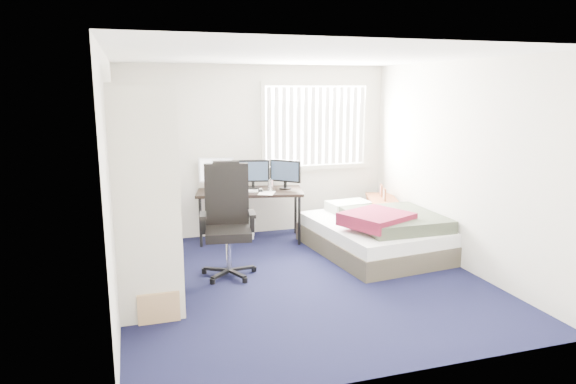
# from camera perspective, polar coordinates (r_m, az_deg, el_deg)

# --- Properties ---
(ground) EXTENTS (4.20, 4.20, 0.00)m
(ground) POSITION_cam_1_polar(r_m,az_deg,el_deg) (6.00, 1.66, -9.72)
(ground) COLOR black
(ground) RESTS_ON ground
(room_shell) EXTENTS (4.20, 4.20, 4.20)m
(room_shell) POSITION_cam_1_polar(r_m,az_deg,el_deg) (5.63, 1.75, 4.74)
(room_shell) COLOR silver
(room_shell) RESTS_ON ground
(window_assembly) EXTENTS (1.72, 0.09, 1.32)m
(window_assembly) POSITION_cam_1_polar(r_m,az_deg,el_deg) (7.84, 3.12, 7.32)
(window_assembly) COLOR white
(window_assembly) RESTS_ON ground
(closet) EXTENTS (0.64, 1.84, 2.22)m
(closet) POSITION_cam_1_polar(r_m,az_deg,el_deg) (5.62, -15.54, 2.67)
(closet) COLOR beige
(closet) RESTS_ON ground
(desk) EXTENTS (1.61, 1.01, 1.19)m
(desk) POSITION_cam_1_polar(r_m,az_deg,el_deg) (7.36, -4.25, 0.47)
(desk) COLOR black
(desk) RESTS_ON ground
(office_chair) EXTENTS (0.71, 0.71, 1.33)m
(office_chair) POSITION_cam_1_polar(r_m,az_deg,el_deg) (6.10, -6.70, -4.39)
(office_chair) COLOR black
(office_chair) RESTS_ON ground
(footstool) EXTENTS (0.35, 0.31, 0.24)m
(footstool) POSITION_cam_1_polar(r_m,az_deg,el_deg) (7.57, -4.75, -3.74)
(footstool) COLOR white
(footstool) RESTS_ON ground
(nightstand) EXTENTS (0.64, 0.89, 0.74)m
(nightstand) POSITION_cam_1_polar(r_m,az_deg,el_deg) (7.81, 10.42, -1.12)
(nightstand) COLOR brown
(nightstand) RESTS_ON ground
(bed) EXTENTS (1.63, 2.06, 0.64)m
(bed) POSITION_cam_1_polar(r_m,az_deg,el_deg) (6.97, 9.81, -4.48)
(bed) COLOR #464033
(bed) RESTS_ON ground
(pine_box) EXTENTS (0.39, 0.30, 0.29)m
(pine_box) POSITION_cam_1_polar(r_m,az_deg,el_deg) (5.20, -14.26, -11.84)
(pine_box) COLOR tan
(pine_box) RESTS_ON ground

